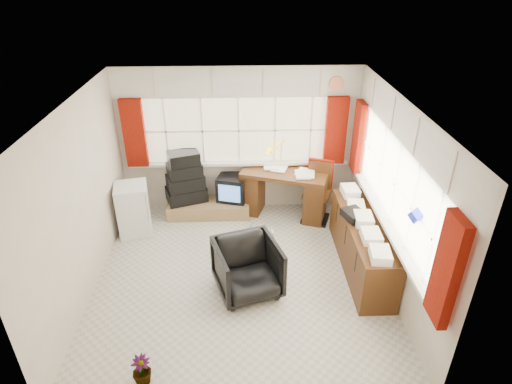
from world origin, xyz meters
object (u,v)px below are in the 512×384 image
at_px(task_chair, 318,188).
at_px(mini_fridge, 133,209).
at_px(office_chair, 248,268).
at_px(tv_bench, 209,208).
at_px(desk, 284,190).
at_px(credenza, 362,244).
at_px(radiator, 260,251).
at_px(crt_tv, 233,187).
at_px(desk_lamp, 281,147).

bearing_deg(task_chair, mini_fridge, -173.36).
bearing_deg(office_chair, task_chair, 38.70).
bearing_deg(office_chair, tv_bench, 90.42).
relative_size(desk, credenza, 0.79).
bearing_deg(desk, office_chair, -108.67).
xyz_separation_m(radiator, crt_tv, (-0.41, 1.51, 0.24)).
relative_size(desk_lamp, tv_bench, 0.33).
bearing_deg(radiator, desk, 71.39).
height_order(desk, tv_bench, desk).
bearing_deg(credenza, tv_bench, 146.29).
distance_m(task_chair, credenza, 1.45).
height_order(desk_lamp, radiator, desk_lamp).
bearing_deg(crt_tv, desk, -5.20).
height_order(tv_bench, mini_fridge, mini_fridge).
bearing_deg(radiator, task_chair, 50.93).
height_order(task_chair, tv_bench, task_chair).
bearing_deg(desk, mini_fridge, -168.53).
relative_size(office_chair, radiator, 1.43).
distance_m(desk_lamp, radiator, 1.96).
bearing_deg(credenza, desk, 122.05).
bearing_deg(credenza, task_chair, 106.29).
bearing_deg(desk_lamp, office_chair, -105.37).
relative_size(credenza, tv_bench, 1.43).
bearing_deg(desk_lamp, radiator, -104.18).
bearing_deg(task_chair, crt_tv, 170.94).
height_order(desk_lamp, tv_bench, desk_lamp).
height_order(radiator, crt_tv, crt_tv).
xyz_separation_m(desk_lamp, radiator, (-0.43, -1.68, -0.91)).
relative_size(crt_tv, mini_fridge, 0.70).
relative_size(desk_lamp, mini_fridge, 0.54).
height_order(desk, office_chair, desk).
bearing_deg(radiator, tv_bench, 120.67).
bearing_deg(crt_tv, desk_lamp, 11.88).
height_order(office_chair, tv_bench, office_chair).
xyz_separation_m(radiator, credenza, (1.44, -0.11, 0.16)).
bearing_deg(mini_fridge, credenza, -16.68).
height_order(office_chair, mini_fridge, mini_fridge).
bearing_deg(office_chair, mini_fridge, 122.84).
bearing_deg(tv_bench, crt_tv, 12.42).
relative_size(desk, tv_bench, 1.12).
relative_size(desk_lamp, task_chair, 0.44).
relative_size(desk, desk_lamp, 3.41).
relative_size(credenza, crt_tv, 3.39).
xyz_separation_m(office_chair, credenza, (1.63, 0.46, 0.02)).
xyz_separation_m(desk, credenza, (0.96, -1.53, -0.06)).
bearing_deg(tv_bench, radiator, -59.33).
distance_m(crt_tv, mini_fridge, 1.70).
relative_size(desk, crt_tv, 2.66).
relative_size(task_chair, credenza, 0.52).
distance_m(radiator, mini_fridge, 2.21).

